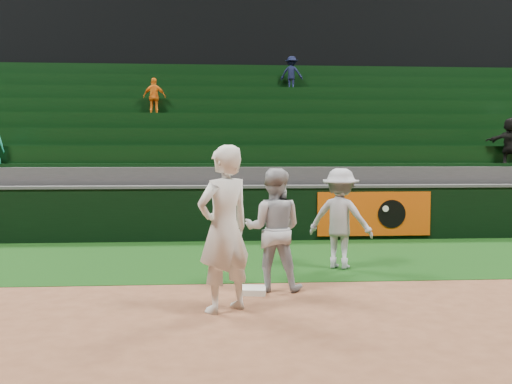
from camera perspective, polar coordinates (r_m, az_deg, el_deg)
ground at (r=7.91m, az=0.30°, el=-10.62°), size 70.00×70.00×0.00m
foul_grass at (r=10.83m, az=-0.90°, el=-6.60°), size 36.00×4.20×0.01m
upper_deck at (r=25.41m, az=-2.73°, el=13.06°), size 40.00×12.00×12.00m
first_base at (r=8.20m, az=-0.31°, el=-9.80°), size 0.42×0.42×0.08m
first_baseman at (r=7.13m, az=-3.21°, el=-3.69°), size 0.91×0.85×2.09m
baserunner at (r=8.26m, az=1.76°, el=-3.74°), size 0.97×0.82×1.77m
base_coach at (r=9.85m, az=8.44°, el=-2.64°), size 1.27×1.07×1.71m
field_wall at (r=12.92m, az=-1.31°, el=-2.06°), size 36.00×0.45×1.25m
stadium_seating at (r=16.62m, az=-2.02°, el=2.98°), size 36.00×5.95×4.96m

